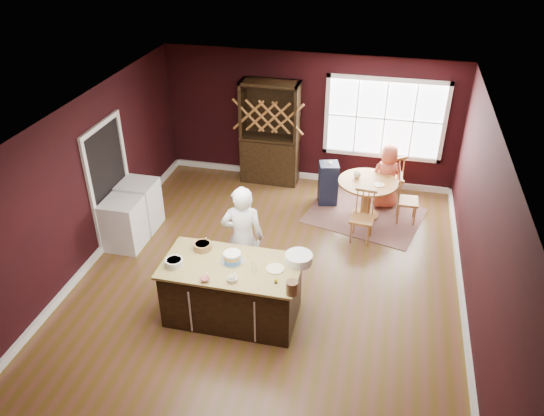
{
  "coord_description": "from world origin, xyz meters",
  "views": [
    {
      "loc": [
        1.56,
        -6.57,
        5.37
      ],
      "look_at": [
        -0.06,
        0.39,
        1.05
      ],
      "focal_mm": 35.0,
      "sensor_mm": 36.0,
      "label": 1
    }
  ],
  "objects_px": {
    "high_chair": "(328,183)",
    "hutch": "(270,133)",
    "toddler": "(330,166)",
    "layer_cake": "(232,257)",
    "washer": "(124,224)",
    "chair_south": "(362,217)",
    "chair_north": "(390,177)",
    "baker": "(243,238)",
    "dryer": "(140,205)",
    "kitchen_island": "(232,292)",
    "dining_table": "(367,191)",
    "seated_woman": "(387,176)",
    "chair_east": "(408,199)"
  },
  "relations": [
    {
      "from": "dryer",
      "to": "dining_table",
      "type": "bearing_deg",
      "value": 17.98
    },
    {
      "from": "kitchen_island",
      "to": "baker",
      "type": "bearing_deg",
      "value": 92.77
    },
    {
      "from": "dryer",
      "to": "washer",
      "type": "bearing_deg",
      "value": -90.0
    },
    {
      "from": "baker",
      "to": "chair_south",
      "type": "distance_m",
      "value": 2.4
    },
    {
      "from": "seated_woman",
      "to": "hutch",
      "type": "height_order",
      "value": "hutch"
    },
    {
      "from": "chair_south",
      "to": "chair_north",
      "type": "xyz_separation_m",
      "value": [
        0.4,
        1.54,
        0.04
      ]
    },
    {
      "from": "chair_south",
      "to": "washer",
      "type": "height_order",
      "value": "chair_south"
    },
    {
      "from": "baker",
      "to": "high_chair",
      "type": "distance_m",
      "value": 3.01
    },
    {
      "from": "dining_table",
      "to": "dryer",
      "type": "distance_m",
      "value": 4.19
    },
    {
      "from": "kitchen_island",
      "to": "baker",
      "type": "xyz_separation_m",
      "value": [
        -0.04,
        0.72,
        0.44
      ]
    },
    {
      "from": "dining_table",
      "to": "high_chair",
      "type": "xyz_separation_m",
      "value": [
        -0.77,
        0.34,
        -0.09
      ]
    },
    {
      "from": "baker",
      "to": "layer_cake",
      "type": "relative_size",
      "value": 5.14
    },
    {
      "from": "chair_east",
      "to": "toddler",
      "type": "relative_size",
      "value": 3.65
    },
    {
      "from": "dining_table",
      "to": "kitchen_island",
      "type": "bearing_deg",
      "value": -117.2
    },
    {
      "from": "dining_table",
      "to": "chair_east",
      "type": "bearing_deg",
      "value": -0.67
    },
    {
      "from": "layer_cake",
      "to": "high_chair",
      "type": "distance_m",
      "value": 3.62
    },
    {
      "from": "layer_cake",
      "to": "chair_south",
      "type": "bearing_deg",
      "value": 54.29
    },
    {
      "from": "seated_woman",
      "to": "toddler",
      "type": "relative_size",
      "value": 4.97
    },
    {
      "from": "dining_table",
      "to": "toddler",
      "type": "relative_size",
      "value": 4.22
    },
    {
      "from": "hutch",
      "to": "seated_woman",
      "type": "bearing_deg",
      "value": -12.27
    },
    {
      "from": "high_chair",
      "to": "hutch",
      "type": "relative_size",
      "value": 0.41
    },
    {
      "from": "kitchen_island",
      "to": "dryer",
      "type": "height_order",
      "value": "kitchen_island"
    },
    {
      "from": "chair_south",
      "to": "seated_woman",
      "type": "distance_m",
      "value": 1.37
    },
    {
      "from": "layer_cake",
      "to": "chair_north",
      "type": "relative_size",
      "value": 0.33
    },
    {
      "from": "kitchen_island",
      "to": "baker",
      "type": "distance_m",
      "value": 0.85
    },
    {
      "from": "toddler",
      "to": "dryer",
      "type": "bearing_deg",
      "value": -153.07
    },
    {
      "from": "toddler",
      "to": "baker",
      "type": "bearing_deg",
      "value": -108.27
    },
    {
      "from": "layer_cake",
      "to": "high_chair",
      "type": "xyz_separation_m",
      "value": [
        0.89,
        3.47,
        -0.54
      ]
    },
    {
      "from": "kitchen_island",
      "to": "chair_south",
      "type": "bearing_deg",
      "value": 55.46
    },
    {
      "from": "seated_woman",
      "to": "washer",
      "type": "bearing_deg",
      "value": 13.73
    },
    {
      "from": "baker",
      "to": "chair_south",
      "type": "relative_size",
      "value": 1.84
    },
    {
      "from": "seated_woman",
      "to": "kitchen_island",
      "type": "bearing_deg",
      "value": 46.28
    },
    {
      "from": "seated_woman",
      "to": "washer",
      "type": "xyz_separation_m",
      "value": [
        -4.32,
        -2.41,
        -0.2
      ]
    },
    {
      "from": "chair_south",
      "to": "chair_east",
      "type": "bearing_deg",
      "value": 52.5
    },
    {
      "from": "kitchen_island",
      "to": "dining_table",
      "type": "height_order",
      "value": "kitchen_island"
    },
    {
      "from": "seated_woman",
      "to": "high_chair",
      "type": "height_order",
      "value": "seated_woman"
    },
    {
      "from": "dining_table",
      "to": "baker",
      "type": "distance_m",
      "value": 3.04
    },
    {
      "from": "chair_east",
      "to": "toddler",
      "type": "height_order",
      "value": "chair_east"
    },
    {
      "from": "toddler",
      "to": "layer_cake",
      "type": "bearing_deg",
      "value": -104.67
    },
    {
      "from": "chair_north",
      "to": "seated_woman",
      "type": "relative_size",
      "value": 0.8
    },
    {
      "from": "high_chair",
      "to": "washer",
      "type": "height_order",
      "value": "high_chair"
    },
    {
      "from": "layer_cake",
      "to": "chair_south",
      "type": "relative_size",
      "value": 0.36
    },
    {
      "from": "kitchen_island",
      "to": "dining_table",
      "type": "xyz_separation_m",
      "value": [
        1.66,
        3.22,
        0.1
      ]
    },
    {
      "from": "kitchen_island",
      "to": "dining_table",
      "type": "relative_size",
      "value": 1.75
    },
    {
      "from": "layer_cake",
      "to": "chair_south",
      "type": "height_order",
      "value": "layer_cake"
    },
    {
      "from": "chair_east",
      "to": "washer",
      "type": "distance_m",
      "value": 5.11
    },
    {
      "from": "washer",
      "to": "dryer",
      "type": "relative_size",
      "value": 0.97
    },
    {
      "from": "hutch",
      "to": "washer",
      "type": "distance_m",
      "value": 3.55
    },
    {
      "from": "dining_table",
      "to": "seated_woman",
      "type": "relative_size",
      "value": 0.85
    },
    {
      "from": "chair_south",
      "to": "baker",
      "type": "bearing_deg",
      "value": -129.93
    }
  ]
}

